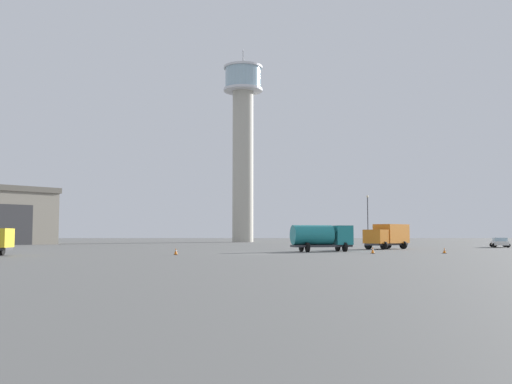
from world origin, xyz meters
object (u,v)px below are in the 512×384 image
car_white (500,242)px  light_post_west (368,215)px  truck_box_orange (388,235)px  car_green (325,242)px  truck_fuel_tanker_teal (321,236)px  control_tower (243,136)px  traffic_cone_near_left (176,251)px  traffic_cone_mid_apron (444,250)px  traffic_cone_near_right (373,250)px

car_white → light_post_west: (-12.75, 28.38, 4.75)m
truck_box_orange → car_white: size_ratio=1.42×
car_green → truck_fuel_tanker_teal: bearing=162.9°
control_tower → car_white: (36.89, -52.78, -24.20)m
truck_fuel_tanker_teal → car_green: 23.32m
car_green → light_post_west: (11.51, 24.24, 4.75)m
truck_box_orange → traffic_cone_near_left: truck_box_orange is taller
traffic_cone_near_left → traffic_cone_mid_apron: bearing=8.0°
light_post_west → traffic_cone_near_left: bearing=-117.5°
truck_box_orange → truck_fuel_tanker_teal: (-9.66, -10.10, -0.07)m
traffic_cone_near_right → traffic_cone_mid_apron: 7.18m
car_white → traffic_cone_near_right: car_white is taller
control_tower → traffic_cone_mid_apron: (20.53, -77.44, -24.65)m
light_post_west → traffic_cone_near_right: light_post_west is taller
car_white → traffic_cone_near_right: size_ratio=6.93×
car_green → traffic_cone_near_right: car_green is taller
truck_box_orange → traffic_cone_near_left: bearing=-4.9°
car_green → light_post_west: light_post_west is taller
truck_box_orange → traffic_cone_near_right: (-5.46, -16.32, -1.39)m
truck_box_orange → light_post_west: 37.75m
control_tower → car_white: size_ratio=9.76×
control_tower → car_white: 68.79m
traffic_cone_mid_apron → car_white: bearing=56.4°
car_white → control_tower: bearing=51.1°
traffic_cone_near_right → traffic_cone_near_left: bearing=-170.4°
truck_box_orange → light_post_west: size_ratio=0.71×
light_post_west → truck_box_orange: bearing=-98.1°
truck_box_orange → car_white: (18.07, 8.80, -0.98)m
truck_fuel_tanker_teal → car_green: size_ratio=1.48×
control_tower → traffic_cone_near_left: 84.90m
traffic_cone_near_left → control_tower: bearing=86.2°
car_green → traffic_cone_mid_apron: 29.86m
car_white → car_green: size_ratio=1.01×
light_post_west → traffic_cone_mid_apron: (-3.62, -53.04, -5.20)m
control_tower → car_white: bearing=-55.0°
truck_box_orange → car_white: truck_box_orange is taller
traffic_cone_near_right → truck_box_orange: bearing=71.5°
control_tower → traffic_cone_mid_apron: 83.82m
truck_fuel_tanker_teal → light_post_west: size_ratio=0.74×
car_white → traffic_cone_mid_apron: car_white is taller
truck_box_orange → car_white: bearing=162.2°
truck_fuel_tanker_teal → traffic_cone_near_right: truck_fuel_tanker_teal is taller
truck_box_orange → car_green: (-6.19, 12.94, -0.98)m
truck_fuel_tanker_teal → car_white: truck_fuel_tanker_teal is taller
truck_fuel_tanker_teal → traffic_cone_near_right: bearing=-69.6°
light_post_west → car_white: bearing=-65.8°
truck_box_orange → traffic_cone_near_right: truck_box_orange is taller
car_green → traffic_cone_near_right: (0.73, -29.26, -0.41)m
truck_fuel_tanker_teal → traffic_cone_near_left: size_ratio=10.34×
light_post_west → car_green: bearing=-115.4°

